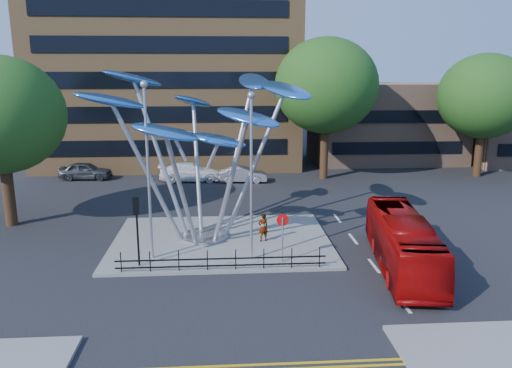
{
  "coord_description": "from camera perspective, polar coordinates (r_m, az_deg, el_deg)",
  "views": [
    {
      "loc": [
        -0.88,
        -20.56,
        9.51
      ],
      "look_at": [
        0.8,
        4.0,
        3.78
      ],
      "focal_mm": 35.0,
      "sensor_mm": 36.0,
      "label": 1
    }
  ],
  "objects": [
    {
      "name": "low_building_near",
      "position": [
        53.59,
        14.58,
        6.79
      ],
      "size": [
        15.0,
        8.0,
        8.0
      ],
      "primitive_type": "cube",
      "color": "#9F765D",
      "rests_on": "ground"
    },
    {
      "name": "tree_right",
      "position": [
        43.5,
        8.02,
        11.05
      ],
      "size": [
        8.8,
        8.8,
        12.11
      ],
      "color": "black",
      "rests_on": "ground"
    },
    {
      "name": "street_lamp_right",
      "position": [
        24.01,
        -0.54,
        2.52
      ],
      "size": [
        0.36,
        0.36,
        8.3
      ],
      "color": "#9EA0A5",
      "rests_on": "traffic_island"
    },
    {
      "name": "no_entry_sign_island",
      "position": [
        24.5,
        3.06,
        -5.21
      ],
      "size": [
        0.6,
        0.1,
        2.45
      ],
      "color": "#9EA0A5",
      "rests_on": "traffic_island"
    },
    {
      "name": "traffic_light_island",
      "position": [
        24.42,
        -13.48,
        -3.66
      ],
      "size": [
        0.28,
        0.18,
        3.42
      ],
      "color": "black",
      "rests_on": "traffic_island"
    },
    {
      "name": "traffic_island",
      "position": [
        28.19,
        -3.95,
        -6.48
      ],
      "size": [
        12.0,
        9.0,
        0.15
      ],
      "primitive_type": "cube",
      "color": "slate",
      "rests_on": "ground"
    },
    {
      "name": "leaf_sculpture",
      "position": [
        27.39,
        -6.43,
        7.5
      ],
      "size": [
        12.72,
        9.54,
        9.51
      ],
      "color": "#9EA0A5",
      "rests_on": "traffic_island"
    },
    {
      "name": "street_lamp_left",
      "position": [
        24.68,
        -12.3,
        3.12
      ],
      "size": [
        0.36,
        0.36,
        8.8
      ],
      "color": "#9EA0A5",
      "rests_on": "traffic_island"
    },
    {
      "name": "brick_tower",
      "position": [
        53.09,
        -9.96,
        18.86
      ],
      "size": [
        25.0,
        15.0,
        30.0
      ],
      "primitive_type": "cube",
      "color": "olive",
      "rests_on": "ground"
    },
    {
      "name": "parked_car_mid",
      "position": [
        42.47,
        -1.49,
        1.1
      ],
      "size": [
        4.18,
        1.7,
        1.35
      ],
      "primitive_type": "imported",
      "rotation": [
        0.0,
        0.0,
        1.5
      ],
      "color": "#ABADB3",
      "rests_on": "ground"
    },
    {
      "name": "ground",
      "position": [
        22.67,
        -1.35,
        -11.69
      ],
      "size": [
        120.0,
        120.0,
        0.0
      ],
      "primitive_type": "plane",
      "color": "black",
      "rests_on": "ground"
    },
    {
      "name": "red_bus",
      "position": [
        25.25,
        16.37,
        -6.39
      ],
      "size": [
        3.58,
        9.63,
        2.62
      ],
      "primitive_type": "imported",
      "rotation": [
        0.0,
        0.0,
        -0.15
      ],
      "color": "#960706",
      "rests_on": "ground"
    },
    {
      "name": "pedestrian_railing_front",
      "position": [
        24.0,
        -3.96,
        -8.84
      ],
      "size": [
        10.0,
        0.06,
        1.0
      ],
      "color": "black",
      "rests_on": "traffic_island"
    },
    {
      "name": "tree_far",
      "position": [
        48.38,
        24.65,
        9.09
      ],
      "size": [
        8.0,
        8.0,
        10.81
      ],
      "color": "black",
      "rests_on": "ground"
    },
    {
      "name": "parked_car_left",
      "position": [
        46.01,
        -18.9,
        1.44
      ],
      "size": [
        4.57,
        2.05,
        1.52
      ],
      "primitive_type": "imported",
      "rotation": [
        0.0,
        0.0,
        1.51
      ],
      "color": "#3B3E43",
      "rests_on": "ground"
    },
    {
      "name": "parked_car_right",
      "position": [
        43.32,
        -7.5,
        1.36
      ],
      "size": [
        5.32,
        2.21,
        1.54
      ],
      "primitive_type": "imported",
      "rotation": [
        0.0,
        0.0,
        1.56
      ],
      "color": "white",
      "rests_on": "ground"
    },
    {
      "name": "pedestrian",
      "position": [
        27.59,
        0.81,
        -4.97
      ],
      "size": [
        0.67,
        0.54,
        1.6
      ],
      "primitive_type": "imported",
      "rotation": [
        0.0,
        0.0,
        3.45
      ],
      "color": "gray",
      "rests_on": "traffic_island"
    },
    {
      "name": "double_yellow_near",
      "position": [
        17.41,
        -0.39,
        -19.98
      ],
      "size": [
        40.0,
        0.12,
        0.01
      ],
      "primitive_type": "cube",
      "color": "gold",
      "rests_on": "ground"
    }
  ]
}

